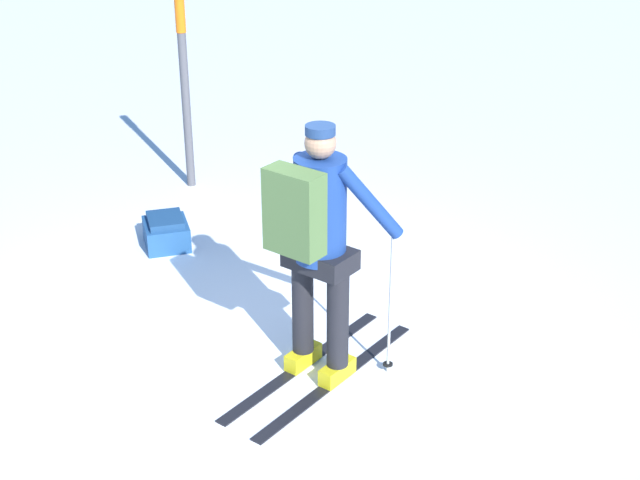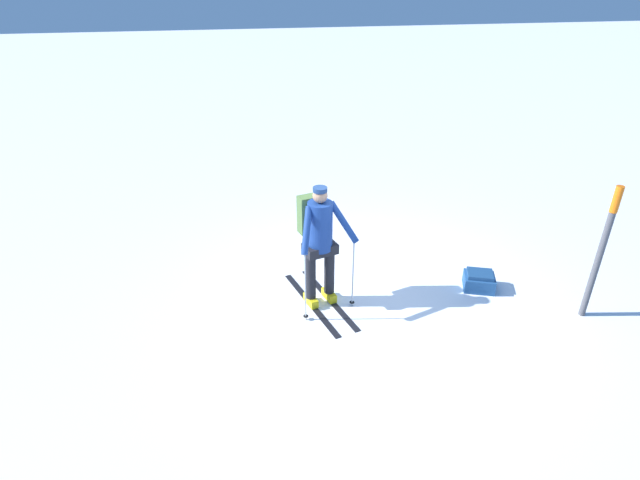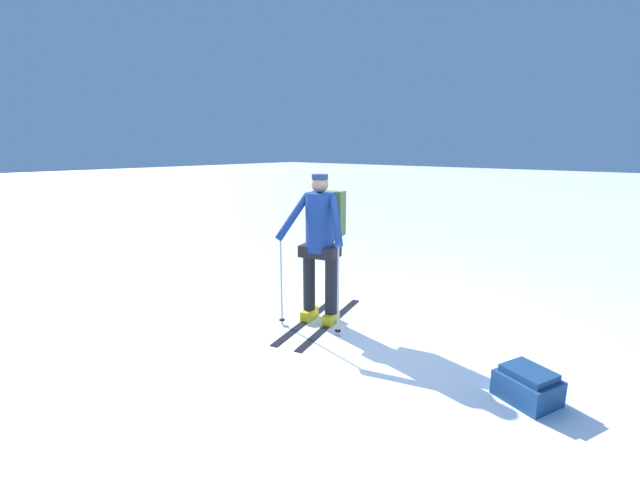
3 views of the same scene
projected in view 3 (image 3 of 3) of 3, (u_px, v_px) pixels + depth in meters
The scene contains 3 objects.
ground_plane at pixel (371, 338), 4.85m from camera, with size 80.00×80.00×0.00m, color white.
skier at pixel (321, 237), 5.14m from camera, with size 1.77×0.92×1.82m.
dropped_backpack at pixel (527, 386), 3.64m from camera, with size 0.52×0.56×0.28m.
Camera 3 is at (-3.81, -2.46, 2.13)m, focal length 24.00 mm.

